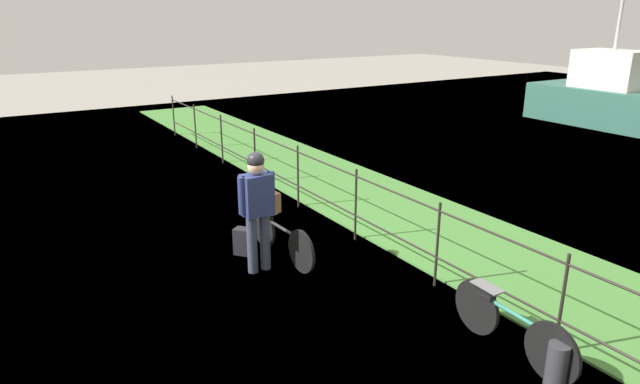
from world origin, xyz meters
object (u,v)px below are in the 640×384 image
at_px(cyclist_person, 257,202).
at_px(bicycle_parked, 510,326).
at_px(terrier_dog, 267,188).
at_px(moored_boat_mid, 607,98).
at_px(bicycle_main, 281,237).
at_px(wooden_crate, 267,202).
at_px(backpack_on_paving, 244,241).
at_px(mooring_bollard, 557,368).

height_order(cyclist_person, bicycle_parked, cyclist_person).
xyz_separation_m(terrier_dog, cyclist_person, (0.55, -0.42, 0.02)).
bearing_deg(bicycle_parked, moored_boat_mid, 118.56).
bearing_deg(bicycle_main, terrier_dog, -177.34).
relative_size(wooden_crate, moored_boat_mid, 0.08).
bearing_deg(bicycle_main, cyclist_person, -66.43).
bearing_deg(moored_boat_mid, backpack_on_paving, -77.51).
bearing_deg(cyclist_person, bicycle_parked, 23.18).
xyz_separation_m(mooring_bollard, bicycle_parked, (-0.63, 0.10, 0.08)).
relative_size(bicycle_main, terrier_dog, 5.24).
bearing_deg(bicycle_parked, bicycle_main, -164.83).
relative_size(wooden_crate, cyclist_person, 0.21).
distance_m(bicycle_main, terrier_dog, 0.75).
distance_m(terrier_dog, moored_boat_mid, 13.75).
bearing_deg(moored_boat_mid, terrier_dog, -76.99).
relative_size(terrier_dog, cyclist_person, 0.19).
xyz_separation_m(bicycle_main, bicycle_parked, (3.33, 0.90, 0.01)).
relative_size(bicycle_main, bicycle_parked, 1.03).
bearing_deg(bicycle_parked, terrier_dog, -166.01).
bearing_deg(moored_boat_mid, bicycle_parked, -61.44).
bearing_deg(backpack_on_paving, mooring_bollard, 157.17).
xyz_separation_m(mooring_bollard, moored_boat_mid, (-7.42, 12.57, 0.60)).
relative_size(mooring_bollard, moored_boat_mid, 0.11).
bearing_deg(moored_boat_mid, mooring_bollard, -59.45).
bearing_deg(cyclist_person, wooden_crate, 143.76).
bearing_deg(bicycle_parked, mooring_bollard, -9.08).
bearing_deg(wooden_crate, cyclist_person, -36.24).
distance_m(wooden_crate, bicycle_parked, 3.86).
distance_m(terrier_dog, mooring_bollard, 4.46).
bearing_deg(mooring_bollard, terrier_dog, -169.27).
height_order(bicycle_main, moored_boat_mid, moored_boat_mid).
distance_m(bicycle_main, wooden_crate, 0.58).
xyz_separation_m(wooden_crate, terrier_dog, (0.02, 0.00, 0.22)).
bearing_deg(bicycle_parked, cyclist_person, -156.82).
bearing_deg(cyclist_person, moored_boat_mid, 104.79).
height_order(cyclist_person, mooring_bollard, cyclist_person).
height_order(terrier_dog, bicycle_parked, terrier_dog).
distance_m(wooden_crate, moored_boat_mid, 13.74).
distance_m(cyclist_person, mooring_bollard, 4.04).
xyz_separation_m(wooden_crate, cyclist_person, (0.58, -0.42, 0.25)).
xyz_separation_m(terrier_dog, bicycle_parked, (3.69, 0.92, -0.65)).
xyz_separation_m(bicycle_parked, moored_boat_mid, (-6.79, 12.47, 0.52)).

